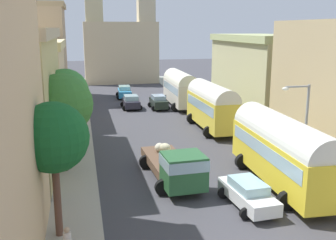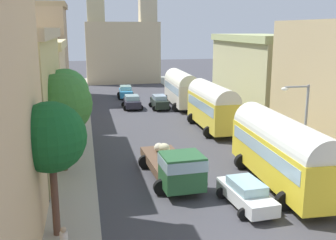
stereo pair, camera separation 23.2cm
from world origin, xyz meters
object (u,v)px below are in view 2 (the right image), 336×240
car_2 (246,194)px  streetlamp_near (302,122)px  car_3 (159,102)px  pedestrian_2 (67,121)px  parked_bus_1 (212,104)px  cargo_truck_0 (175,165)px  parked_bus_0 (281,148)px  car_1 (126,92)px  parked_bus_2 (181,87)px  car_0 (132,102)px

car_2 → streetlamp_near: (4.80, 3.29, 2.77)m
car_3 → streetlamp_near: (4.43, -22.65, 2.70)m
pedestrian_2 → streetlamp_near: size_ratio=0.33×
parked_bus_1 → streetlamp_near: (1.56, -12.29, 1.15)m
car_2 → cargo_truck_0: bearing=129.1°
cargo_truck_0 → streetlamp_near: 8.08m
cargo_truck_0 → pedestrian_2: (-6.57, 13.25, -0.11)m
pedestrian_2 → cargo_truck_0: bearing=-63.6°
parked_bus_1 → cargo_truck_0: 13.51m
pedestrian_2 → parked_bus_0: bearing=-49.5°
car_1 → pedestrian_2: bearing=-111.8°
cargo_truck_0 → pedestrian_2: bearing=116.4°
parked_bus_2 → car_3: bearing=-164.7°
parked_bus_1 → car_2: (-3.23, -15.58, -1.62)m
parked_bus_2 → car_3: size_ratio=2.35×
parked_bus_1 → pedestrian_2: size_ratio=4.50×
parked_bus_1 → streetlamp_near: bearing=-82.8°
car_2 → car_3: 25.94m
parked_bus_0 → parked_bus_1: (0.23, 13.36, 0.07)m
parked_bus_2 → pedestrian_2: parked_bus_2 is taller
car_1 → car_3: 8.67m
parked_bus_0 → car_1: parked_bus_0 is taller
cargo_truck_0 → car_1: 30.45m
parked_bus_0 → pedestrian_2: (-12.52, 14.65, -1.18)m
parked_bus_1 → car_2: parked_bus_1 is taller
parked_bus_1 → car_1: size_ratio=1.99×
cargo_truck_0 → streetlamp_near: streetlamp_near is taller
car_3 → parked_bus_1: bearing=-74.5°
parked_bus_0 → car_2: 4.05m
car_2 → streetlamp_near: size_ratio=0.74×
car_1 → pedestrian_2: (-6.88, -17.20, 0.29)m
parked_bus_2 → cargo_truck_0: (-6.02, -23.06, -1.10)m
car_2 → parked_bus_0: bearing=36.4°
streetlamp_near → cargo_truck_0: bearing=177.5°
cargo_truck_0 → car_2: bearing=-50.9°
car_2 → pedestrian_2: pedestrian_2 is taller
parked_bus_0 → car_3: bearing=96.4°
car_0 → car_3: (3.04, -0.82, 0.02)m
parked_bus_0 → cargo_truck_0: bearing=166.7°
car_0 → streetlamp_near: streetlamp_near is taller
parked_bus_1 → car_0: 12.74m
car_2 → car_3: car_3 is taller
car_0 → pedestrian_2: 12.03m
parked_bus_1 → cargo_truck_0: parked_bus_1 is taller
cargo_truck_0 → car_3: size_ratio=2.01×
cargo_truck_0 → car_3: bearing=81.6°
parked_bus_2 → car_2: parked_bus_2 is taller
cargo_truck_0 → streetlamp_near: bearing=-2.5°
parked_bus_0 → parked_bus_1: 13.36m
car_1 → car_0: bearing=-90.3°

